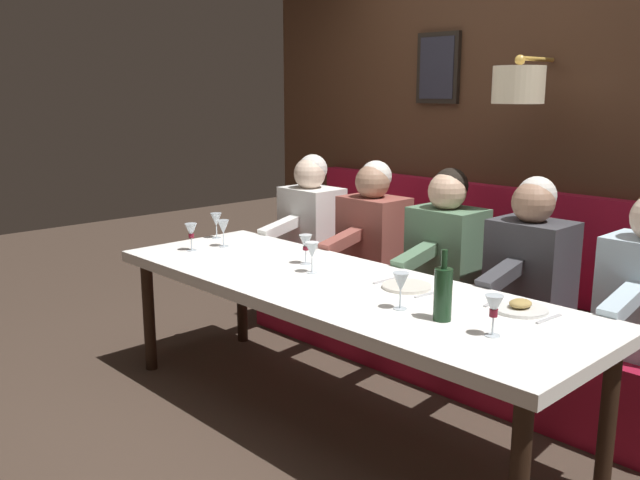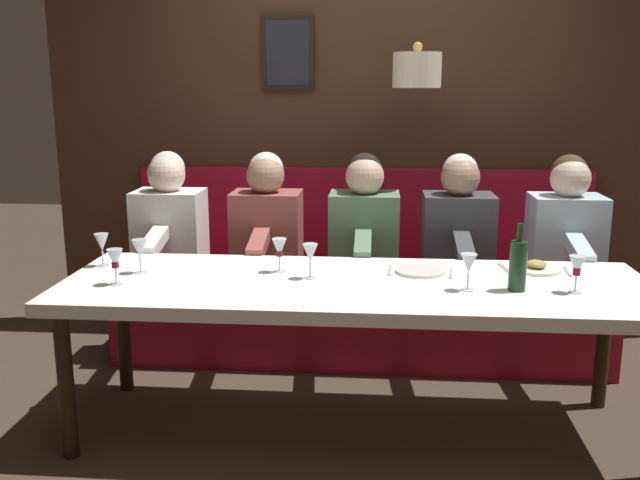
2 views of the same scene
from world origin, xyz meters
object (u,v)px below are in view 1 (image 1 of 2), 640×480
(dining_table, at_px, (336,294))
(diner_farthest, at_px, (311,216))
(wine_bottle, at_px, (443,293))
(diner_middle, at_px, (446,241))
(wine_glass_4, at_px, (306,243))
(wine_glass_6, at_px, (191,232))
(diner_near, at_px, (531,258))
(wine_glass_5, at_px, (312,251))
(diner_far, at_px, (373,227))
(wine_glass_2, at_px, (216,220))
(wine_glass_3, at_px, (494,307))
(wine_glass_1, at_px, (401,283))
(wine_glass_0, at_px, (223,228))

(dining_table, distance_m, diner_farthest, 1.44)
(wine_bottle, bearing_deg, diner_middle, 35.41)
(dining_table, xyz_separation_m, wine_glass_4, (0.13, 0.37, 0.18))
(diner_farthest, bearing_deg, wine_glass_6, -176.64)
(diner_near, distance_m, wine_glass_5, 1.15)
(diner_middle, relative_size, wine_glass_4, 4.82)
(diner_far, height_order, wine_glass_4, diner_far)
(wine_glass_2, bearing_deg, wine_glass_4, -92.25)
(diner_near, height_order, wine_glass_3, diner_near)
(diner_far, bearing_deg, wine_glass_1, -133.18)
(dining_table, xyz_separation_m, wine_glass_5, (0.04, 0.21, 0.18))
(diner_near, relative_size, diner_far, 1.00)
(wine_glass_2, bearing_deg, wine_glass_1, -98.68)
(wine_glass_0, bearing_deg, wine_glass_4, -83.58)
(wine_glass_0, bearing_deg, diner_near, -62.64)
(diner_far, xyz_separation_m, wine_glass_5, (-0.85, -0.34, 0.04))
(wine_glass_2, bearing_deg, dining_table, -97.66)
(wine_glass_1, distance_m, wine_glass_3, 0.46)
(diner_middle, bearing_deg, diner_near, -90.00)
(wine_glass_1, bearing_deg, diner_farthest, 58.95)
(diner_middle, height_order, wine_glass_4, diner_middle)
(wine_glass_3, xyz_separation_m, wine_glass_6, (-0.04, 2.03, 0.00))
(dining_table, relative_size, wine_glass_5, 16.44)
(diner_middle, height_order, wine_glass_3, diner_middle)
(wine_glass_1, xyz_separation_m, wine_glass_5, (0.13, 0.71, 0.00))
(dining_table, distance_m, wine_bottle, 0.73)
(dining_table, bearing_deg, wine_glass_3, -95.74)
(diner_middle, xyz_separation_m, diner_far, (0.00, 0.57, 0.00))
(diner_near, relative_size, wine_glass_4, 4.82)
(wine_glass_3, bearing_deg, wine_glass_5, 83.59)
(diner_near, xyz_separation_m, wine_bottle, (-0.97, -0.15, 0.04))
(diner_farthest, relative_size, wine_bottle, 2.64)
(diner_near, bearing_deg, wine_glass_3, -157.93)
(diner_farthest, bearing_deg, wine_glass_0, -172.75)
(wine_glass_3, distance_m, wine_glass_4, 1.34)
(diner_far, bearing_deg, diner_middle, -90.00)
(wine_glass_3, bearing_deg, wine_glass_4, 80.14)
(diner_middle, relative_size, wine_glass_2, 4.82)
(wine_bottle, bearing_deg, diner_near, 8.76)
(wine_glass_3, relative_size, wine_glass_5, 1.00)
(wine_glass_1, bearing_deg, dining_table, 78.75)
(wine_bottle, bearing_deg, diner_far, 52.46)
(diner_farthest, xyz_separation_m, wine_glass_3, (-0.98, -2.09, 0.04))
(wine_glass_3, height_order, wine_bottle, wine_bottle)
(dining_table, height_order, wine_glass_2, wine_glass_2)
(wine_glass_0, relative_size, wine_glass_4, 1.00)
(diner_far, height_order, wine_bottle, diner_far)
(diner_near, bearing_deg, wine_glass_1, 176.23)
(dining_table, height_order, wine_glass_4, wine_glass_4)
(wine_glass_4, distance_m, wine_glass_5, 0.19)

